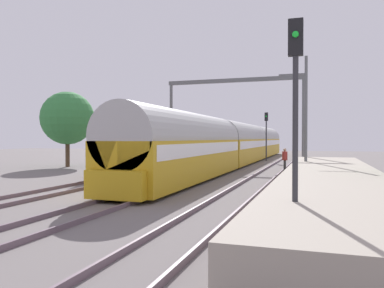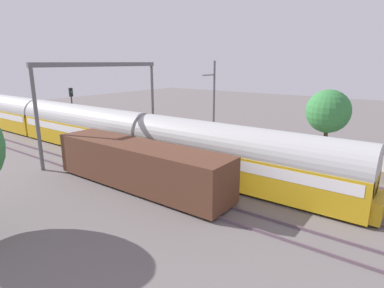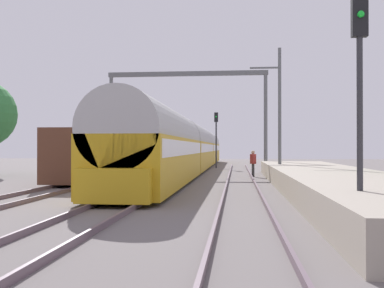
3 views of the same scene
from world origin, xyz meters
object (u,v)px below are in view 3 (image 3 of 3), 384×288
at_px(freight_car, 106,155).
at_px(railway_signal_near, 360,82).
at_px(catenary_gantry, 187,100).
at_px(passenger_train, 191,147).
at_px(person_crossing, 253,161).
at_px(railway_signal_far, 216,133).

bearing_deg(freight_car, railway_signal_near, -56.16).
bearing_deg(freight_car, catenary_gantry, 63.88).
xyz_separation_m(passenger_train, freight_car, (-4.06, -11.48, -0.50)).
bearing_deg(person_crossing, passenger_train, -178.14).
bearing_deg(catenary_gantry, passenger_train, 90.00).
bearing_deg(railway_signal_near, person_crossing, 95.33).
relative_size(passenger_train, railway_signal_near, 9.12).
height_order(passenger_train, freight_car, passenger_train).
bearing_deg(railway_signal_far, railway_signal_near, -81.52).
relative_size(person_crossing, railway_signal_far, 0.33).
xyz_separation_m(passenger_train, railway_signal_far, (1.92, 4.59, 1.37)).
height_order(passenger_train, railway_signal_far, railway_signal_far).
distance_m(railway_signal_far, catenary_gantry, 8.35).
height_order(passenger_train, person_crossing, passenger_train).
bearing_deg(railway_signal_far, catenary_gantry, -103.82).
height_order(railway_signal_near, railway_signal_far, railway_signal_near).
xyz_separation_m(person_crossing, catenary_gantry, (-4.92, 5.13, 4.60)).
bearing_deg(catenary_gantry, railway_signal_far, 76.18).
relative_size(railway_signal_far, catenary_gantry, 0.42).
bearing_deg(passenger_train, railway_signal_near, -76.31).
distance_m(passenger_train, freight_car, 12.18).
height_order(freight_car, railway_signal_near, railway_signal_near).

